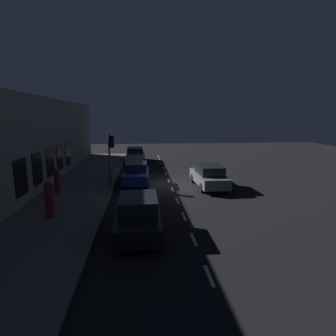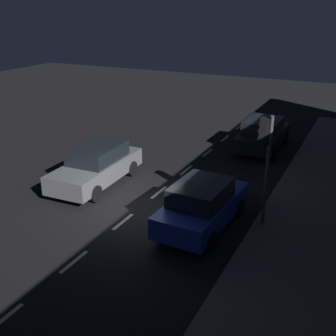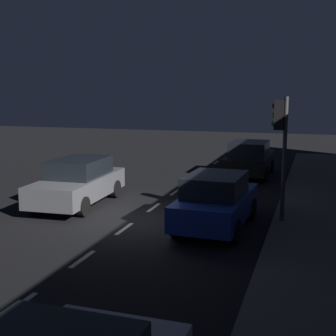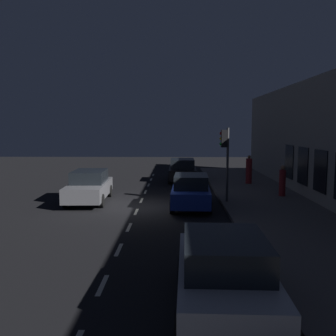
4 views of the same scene
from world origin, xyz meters
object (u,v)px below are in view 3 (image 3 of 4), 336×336
object	(u,v)px
parked_car_0	(78,182)
parked_car_2	(249,159)
traffic_light	(281,132)
parked_car_1	(216,201)

from	to	relation	value
parked_car_0	parked_car_2	bearing A→B (deg)	-125.82
parked_car_2	parked_car_0	bearing A→B (deg)	-123.47
traffic_light	parked_car_0	size ratio (longest dim) A/B	0.79
parked_car_0	parked_car_2	xyz separation A→B (m)	(4.85, 7.25, -0.00)
traffic_light	parked_car_1	xyz separation A→B (m)	(-1.67, -0.83, -1.94)
parked_car_1	parked_car_2	bearing A→B (deg)	94.02
traffic_light	parked_car_2	world-z (taller)	traffic_light
parked_car_2	parked_car_1	bearing A→B (deg)	-88.14
parked_car_1	traffic_light	bearing A→B (deg)	28.84
parked_car_0	parked_car_1	distance (m)	5.27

